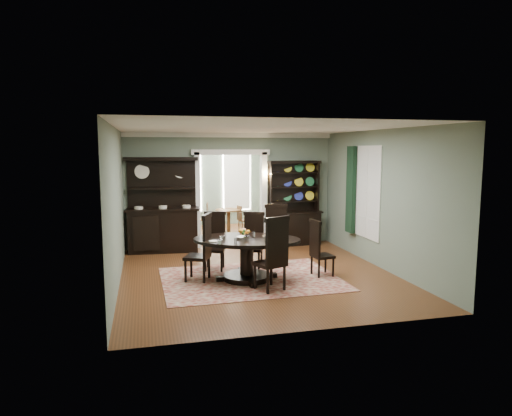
# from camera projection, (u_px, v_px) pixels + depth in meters

# --- Properties ---
(room) EXTENTS (5.51, 6.01, 3.01)m
(room) POSITION_uv_depth(u_px,v_px,m) (257.00, 199.00, 9.25)
(room) COLOR brown
(room) RESTS_ON ground
(parlor) EXTENTS (3.51, 3.50, 3.01)m
(parlor) POSITION_uv_depth(u_px,v_px,m) (216.00, 183.00, 14.55)
(parlor) COLOR brown
(parlor) RESTS_ON ground
(doorway_trim) EXTENTS (2.08, 0.25, 2.57)m
(doorway_trim) POSITION_uv_depth(u_px,v_px,m) (231.00, 186.00, 12.10)
(doorway_trim) COLOR silver
(doorway_trim) RESTS_ON floor
(right_window) EXTENTS (0.15, 1.47, 2.12)m
(right_window) POSITION_uv_depth(u_px,v_px,m) (359.00, 191.00, 10.74)
(right_window) COLOR white
(right_window) RESTS_ON wall_right
(wall_sconce) EXTENTS (0.27, 0.21, 0.21)m
(wall_sconce) POSITION_uv_depth(u_px,v_px,m) (267.00, 175.00, 12.14)
(wall_sconce) COLOR gold
(wall_sconce) RESTS_ON back_wall_right
(rug) EXTENTS (3.53, 2.65, 0.01)m
(rug) POSITION_uv_depth(u_px,v_px,m) (251.00, 279.00, 9.10)
(rug) COLOR maroon
(rug) RESTS_ON floor
(dining_table) EXTENTS (2.48, 2.48, 0.84)m
(dining_table) POSITION_uv_depth(u_px,v_px,m) (247.00, 251.00, 9.00)
(dining_table) COLOR black
(dining_table) RESTS_ON rug
(centerpiece) EXTENTS (1.31, 0.84, 0.22)m
(centerpiece) POSITION_uv_depth(u_px,v_px,m) (243.00, 236.00, 8.92)
(centerpiece) COLOR white
(centerpiece) RESTS_ON dining_table
(chair_far_left) EXTENTS (0.57, 0.55, 1.25)m
(chair_far_left) POSITION_uv_depth(u_px,v_px,m) (215.00, 239.00, 9.83)
(chair_far_left) COLOR black
(chair_far_left) RESTS_ON rug
(chair_far_mid) EXTENTS (0.59, 0.57, 1.22)m
(chair_far_mid) POSITION_uv_depth(u_px,v_px,m) (253.00, 239.00, 9.94)
(chair_far_mid) COLOR black
(chair_far_mid) RESTS_ON rug
(chair_far_right) EXTENTS (0.57, 0.55, 1.35)m
(chair_far_right) POSITION_uv_depth(u_px,v_px,m) (276.00, 233.00, 10.28)
(chair_far_right) COLOR black
(chair_far_right) RESTS_ON rug
(chair_end_left) EXTENTS (0.62, 0.64, 1.34)m
(chair_end_left) POSITION_uv_depth(u_px,v_px,m) (203.00, 246.00, 8.92)
(chair_end_left) COLOR black
(chair_end_left) RESTS_ON rug
(chair_end_right) EXTENTS (0.45, 0.47, 1.16)m
(chair_end_right) POSITION_uv_depth(u_px,v_px,m) (318.00, 247.00, 9.25)
(chair_end_right) COLOR black
(chair_end_right) RESTS_ON rug
(chair_near) EXTENTS (0.66, 0.65, 1.39)m
(chair_near) POSITION_uv_depth(u_px,v_px,m) (274.00, 252.00, 8.24)
(chair_near) COLOR black
(chair_near) RESTS_ON rug
(sideboard) EXTENTS (1.85, 0.78, 2.38)m
(sideboard) POSITION_uv_depth(u_px,v_px,m) (163.00, 219.00, 11.51)
(sideboard) COLOR black
(sideboard) RESTS_ON floor
(welsh_dresser) EXTENTS (1.49, 0.64, 2.27)m
(welsh_dresser) POSITION_uv_depth(u_px,v_px,m) (294.00, 214.00, 12.36)
(welsh_dresser) COLOR black
(welsh_dresser) RESTS_ON floor
(parlor_table) EXTENTS (0.82, 0.82, 0.76)m
(parlor_table) POSITION_uv_depth(u_px,v_px,m) (229.00, 218.00, 13.91)
(parlor_table) COLOR brown
(parlor_table) RESTS_ON parlor_floor
(parlor_chair_left) EXTENTS (0.43, 0.42, 0.96)m
(parlor_chair_left) POSITION_uv_depth(u_px,v_px,m) (204.00, 218.00, 13.84)
(parlor_chair_left) COLOR brown
(parlor_chair_left) RESTS_ON parlor_floor
(parlor_chair_right) EXTENTS (0.39, 0.38, 0.87)m
(parlor_chair_right) POSITION_uv_depth(u_px,v_px,m) (242.00, 219.00, 13.94)
(parlor_chair_right) COLOR brown
(parlor_chair_right) RESTS_ON parlor_floor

